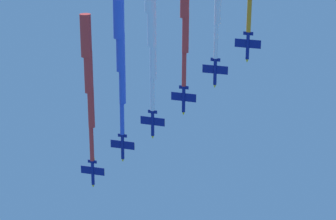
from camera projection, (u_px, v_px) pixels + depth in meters
jet_lead at (88, 72)px, 221.41m from camera, size 48.29×38.34×4.37m
jet_port_inner at (120, 53)px, 221.05m from camera, size 44.83×35.98×4.37m
jet_starboard_inner at (151, 27)px, 217.45m from camera, size 44.93×35.85×4.46m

